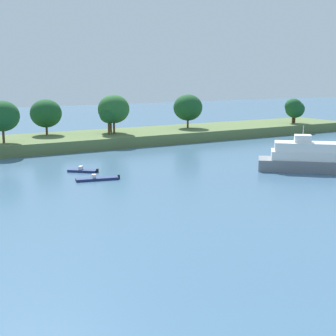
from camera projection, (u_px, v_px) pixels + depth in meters
treeline_island at (167, 127)px, 106.85m from camera, size 89.71×16.29×10.18m
white_riverboat at (316, 159)px, 72.10m from camera, size 15.95×14.42×6.82m
small_motorboat at (97, 179)px, 66.19m from camera, size 6.11×2.62×0.85m
fishing_skiff at (83, 170)px, 71.79m from camera, size 4.28×4.03×0.85m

